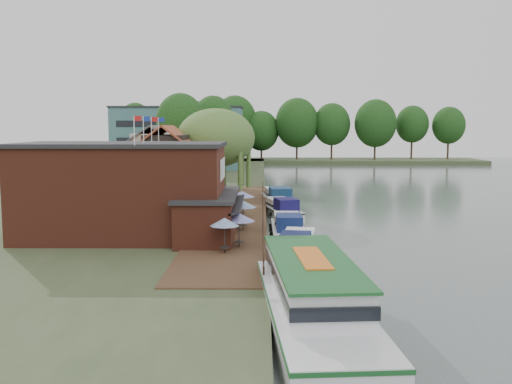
{
  "coord_description": "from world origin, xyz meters",
  "views": [
    {
      "loc": [
        -5.38,
        -43.9,
        9.5
      ],
      "look_at": [
        -6.0,
        12.0,
        3.0
      ],
      "focal_mm": 40.0,
      "sensor_mm": 36.0,
      "label": 1
    }
  ],
  "objects": [
    {
      "name": "umbrella_5",
      "position": [
        -7.28,
        8.63,
        2.29
      ],
      "size": [
        2.41,
        2.41,
        2.38
      ],
      "primitive_type": null,
      "color": "navy",
      "rests_on": "quay_deck"
    },
    {
      "name": "hotel_block",
      "position": [
        -22.0,
        70.0,
        7.15
      ],
      "size": [
        25.4,
        12.4,
        12.3
      ],
      "primitive_type": null,
      "color": "#38666B",
      "rests_on": "land_bank"
    },
    {
      "name": "bank_tree_5",
      "position": [
        -18.17,
        93.73,
        8.07
      ],
      "size": [
        7.47,
        7.47,
        14.13
      ],
      "primitive_type": null,
      "color": "#143811",
      "rests_on": "land_bank"
    },
    {
      "name": "cottage_c",
      "position": [
        -14.0,
        33.0,
        5.25
      ],
      "size": [
        7.6,
        7.6,
        8.5
      ],
      "primitive_type": null,
      "color": "black",
      "rests_on": "land_bank"
    },
    {
      "name": "quay_rail",
      "position": [
        -5.3,
        10.5,
        1.5
      ],
      "size": [
        0.2,
        49.0,
        1.0
      ],
      "primitive_type": null,
      "color": "black",
      "rests_on": "land_bank"
    },
    {
      "name": "swan",
      "position": [
        -4.5,
        -13.19,
        0.22
      ],
      "size": [
        0.44,
        0.44,
        0.44
      ],
      "primitive_type": "sphere",
      "color": "white",
      "rests_on": "ground"
    },
    {
      "name": "willow",
      "position": [
        -10.5,
        19.0,
        6.21
      ],
      "size": [
        8.6,
        8.6,
        10.43
      ],
      "primitive_type": null,
      "color": "#476B2D",
      "rests_on": "land_bank"
    },
    {
      "name": "bank_tree_3",
      "position": [
        -15.03,
        77.19,
        7.39
      ],
      "size": [
        8.39,
        8.39,
        12.77
      ],
      "primitive_type": null,
      "color": "#143811",
      "rests_on": "land_bank"
    },
    {
      "name": "cruiser_2",
      "position": [
        -3.34,
        14.88,
        1.1
      ],
      "size": [
        5.0,
        9.65,
        2.21
      ],
      "primitive_type": null,
      "rotation": [
        0.0,
        0.0,
        0.23
      ],
      "color": "silver",
      "rests_on": "ground"
    },
    {
      "name": "cottage_b",
      "position": [
        -18.0,
        24.0,
        5.25
      ],
      "size": [
        9.6,
        8.6,
        8.5
      ],
      "primitive_type": null,
      "color": "beige",
      "rests_on": "land_bank"
    },
    {
      "name": "pub",
      "position": [
        -14.0,
        -1.0,
        4.65
      ],
      "size": [
        20.0,
        11.0,
        7.3
      ],
      "primitive_type": null,
      "color": "maroon",
      "rests_on": "land_bank"
    },
    {
      "name": "bank_tree_2",
      "position": [
        -17.98,
        58.74,
        7.38
      ],
      "size": [
        6.98,
        6.98,
        12.77
      ],
      "primitive_type": null,
      "color": "#143811",
      "rests_on": "land_bank"
    },
    {
      "name": "cruiser_1",
      "position": [
        -3.2,
        3.78,
        1.13
      ],
      "size": [
        3.14,
        9.47,
        2.27
      ],
      "primitive_type": null,
      "rotation": [
        0.0,
        0.0,
        0.01
      ],
      "color": "silver",
      "rests_on": "ground"
    },
    {
      "name": "umbrella_1",
      "position": [
        -7.0,
        -4.85,
        2.29
      ],
      "size": [
        2.3,
        2.3,
        2.38
      ],
      "primitive_type": null,
      "color": "navy",
      "rests_on": "quay_deck"
    },
    {
      "name": "land_bank",
      "position": [
        -30.0,
        35.0,
        0.5
      ],
      "size": [
        50.0,
        140.0,
        1.0
      ],
      "primitive_type": "cube",
      "color": "#384728",
      "rests_on": "ground"
    },
    {
      "name": "umbrella_2",
      "position": [
        -8.17,
        -1.61,
        2.29
      ],
      "size": [
        1.98,
        1.98,
        2.38
      ],
      "primitive_type": null,
      "color": "navy",
      "rests_on": "quay_deck"
    },
    {
      "name": "cottage_a",
      "position": [
        -15.0,
        14.0,
        5.25
      ],
      "size": [
        8.6,
        7.6,
        8.5
      ],
      "primitive_type": null,
      "color": "black",
      "rests_on": "land_bank"
    },
    {
      "name": "ground",
      "position": [
        0.0,
        0.0,
        0.0
      ],
      "size": [
        260.0,
        260.0,
        0.0
      ],
      "primitive_type": "plane",
      "color": "#485351",
      "rests_on": "ground"
    },
    {
      "name": "umbrella_4",
      "position": [
        -7.9,
        5.39,
        2.29
      ],
      "size": [
        1.95,
        1.95,
        2.38
      ],
      "primitive_type": null,
      "color": "navy",
      "rests_on": "quay_deck"
    },
    {
      "name": "cruiser_0",
      "position": [
        -2.88,
        -4.12,
        1.11
      ],
      "size": [
        4.39,
        9.62,
        2.22
      ],
      "primitive_type": null,
      "rotation": [
        0.0,
        0.0,
        -0.16
      ],
      "color": "white",
      "rests_on": "ground"
    },
    {
      "name": "umbrella_0",
      "position": [
        -7.87,
        -6.81,
        2.29
      ],
      "size": [
        1.97,
        1.97,
        2.38
      ],
      "primitive_type": null,
      "color": "#1A4B90",
      "rests_on": "quay_deck"
    },
    {
      "name": "bank_tree_0",
      "position": [
        -17.57,
        41.27,
        7.68
      ],
      "size": [
        7.24,
        7.24,
        13.36
      ],
      "primitive_type": null,
      "color": "#143811",
      "rests_on": "land_bank"
    },
    {
      "name": "umbrella_3",
      "position": [
        -6.92,
        1.8,
        2.29
      ],
      "size": [
        2.17,
        2.17,
        2.38
      ],
      "primitive_type": null,
      "color": "#19498C",
      "rests_on": "quay_deck"
    },
    {
      "name": "bank_tree_4",
      "position": [
        -17.26,
        87.43,
        8.27
      ],
      "size": [
        7.96,
        7.96,
        14.53
      ],
      "primitive_type": null,
      "color": "#143811",
      "rests_on": "land_bank"
    },
    {
      "name": "quay_deck",
      "position": [
        -8.0,
        10.0,
        1.05
      ],
      "size": [
        6.0,
        50.0,
        0.1
      ],
      "primitive_type": "cube",
      "color": "#47301E",
      "rests_on": "land_bank"
    },
    {
      "name": "tour_boat",
      "position": [
        -2.98,
        -18.35,
        1.7
      ],
      "size": [
        5.53,
        15.82,
        3.4
      ],
      "primitive_type": null,
      "rotation": [
        0.0,
        0.0,
        0.08
      ],
      "color": "silver",
      "rests_on": "ground"
    },
    {
      "name": "cruiser_3",
      "position": [
        -3.55,
        22.55,
        1.26
      ],
      "size": [
        4.5,
        10.61,
        2.51
      ],
      "primitive_type": null,
      "rotation": [
        0.0,
        0.0,
        0.12
      ],
      "color": "white",
      "rests_on": "ground"
    },
    {
      "name": "bank_tree_1",
      "position": [
        -13.42,
        49.66,
        7.71
      ],
      "size": [
        6.68,
        6.68,
        13.43
      ],
      "primitive_type": null,
      "color": "#143811",
      "rests_on": "land_bank"
    }
  ]
}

